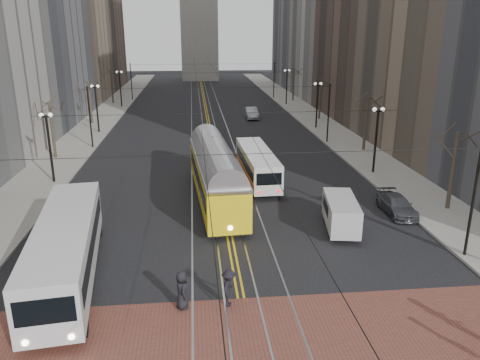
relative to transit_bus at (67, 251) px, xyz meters
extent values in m
plane|color=black|center=(8.54, -1.73, -1.57)|extent=(260.00, 260.00, 0.00)
cube|color=gray|center=(-6.46, 43.27, -1.49)|extent=(5.00, 140.00, 0.15)
cube|color=gray|center=(23.54, 43.27, -1.49)|extent=(5.00, 140.00, 0.15)
cube|color=brown|center=(8.54, -5.73, -1.56)|extent=(25.00, 6.00, 0.01)
cube|color=gray|center=(8.54, 43.27, -1.57)|extent=(4.80, 130.00, 0.02)
cube|color=gold|center=(8.54, 43.27, -1.56)|extent=(0.42, 130.00, 0.01)
cylinder|color=black|center=(-5.16, 16.27, 1.23)|extent=(0.20, 0.20, 5.60)
cylinder|color=black|center=(-5.16, 36.27, 1.23)|extent=(0.20, 0.20, 5.60)
cylinder|color=black|center=(-5.16, 56.27, 1.23)|extent=(0.20, 0.20, 5.60)
cylinder|color=black|center=(22.24, 16.27, 1.23)|extent=(0.20, 0.20, 5.60)
cylinder|color=black|center=(22.24, 36.27, 1.23)|extent=(0.20, 0.20, 5.60)
cylinder|color=black|center=(22.24, 56.27, 1.23)|extent=(0.20, 0.20, 5.60)
cylinder|color=#382D23|center=(-7.16, 24.27, 1.23)|extent=(0.28, 0.28, 5.60)
cylinder|color=#382D23|center=(-7.16, 42.27, 1.23)|extent=(0.28, 0.28, 5.60)
cylinder|color=#382D23|center=(-7.16, 60.27, 1.23)|extent=(0.28, 0.28, 5.60)
cylinder|color=#382D23|center=(24.24, 7.27, 1.23)|extent=(0.28, 0.28, 5.60)
cylinder|color=#382D23|center=(24.24, 24.27, 1.23)|extent=(0.28, 0.28, 5.60)
cylinder|color=#382D23|center=(24.24, 42.27, 1.23)|extent=(0.28, 0.28, 5.60)
cylinder|color=#382D23|center=(24.24, 60.27, 1.23)|extent=(0.28, 0.28, 5.60)
cylinder|color=black|center=(7.04, 43.27, 4.43)|extent=(0.03, 120.00, 0.03)
cylinder|color=black|center=(10.04, 43.27, 4.43)|extent=(0.03, 120.00, 0.03)
cylinder|color=black|center=(-4.36, 28.27, 1.73)|extent=(0.16, 0.16, 6.60)
cylinder|color=black|center=(-4.36, 64.27, 1.73)|extent=(0.16, 0.16, 6.60)
cylinder|color=black|center=(21.44, 0.27, 1.73)|extent=(0.16, 0.16, 6.60)
cylinder|color=black|center=(21.44, 28.27, 1.73)|extent=(0.16, 0.16, 6.60)
cylinder|color=black|center=(21.44, 64.27, 1.73)|extent=(0.16, 0.16, 6.60)
cube|color=silver|center=(0.00, 0.00, 0.00)|extent=(4.14, 12.78, 3.14)
cube|color=yellow|center=(8.04, 10.81, 0.14)|extent=(3.66, 14.67, 3.42)
cube|color=white|center=(11.72, 15.17, -0.25)|extent=(2.58, 10.20, 2.64)
cube|color=#BDBDBD|center=(15.61, 4.58, -0.53)|extent=(2.51, 4.91, 2.07)
imported|color=#3C4043|center=(12.69, 20.27, -0.77)|extent=(2.04, 4.75, 1.60)
imported|color=#929599|center=(14.82, 44.24, -0.80)|extent=(1.66, 4.70, 1.55)
imported|color=#43464B|center=(20.34, 6.94, -0.94)|extent=(1.76, 4.32, 1.25)
imported|color=black|center=(5.79, -3.23, -0.64)|extent=(0.77, 1.00, 1.83)
imported|color=black|center=(7.92, -3.23, -0.66)|extent=(0.93, 1.29, 1.80)
camera|label=1|loc=(6.56, -22.02, 10.59)|focal=35.00mm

